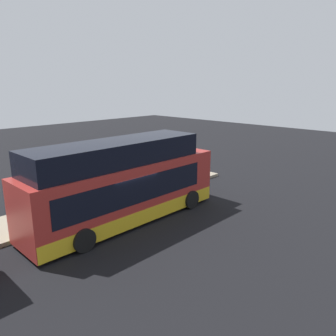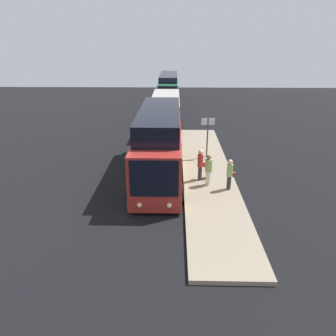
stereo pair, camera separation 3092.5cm
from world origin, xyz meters
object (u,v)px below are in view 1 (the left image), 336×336
object	(u,v)px
bus_lead	(123,186)
suitcase	(105,192)
passenger_boarding	(119,179)
sign_post	(37,181)
passenger_with_bags	(114,182)
passenger_waiting	(116,174)

from	to	relation	value
bus_lead	suitcase	xyz separation A→B (m)	(0.92, 2.90, -1.21)
passenger_boarding	sign_post	bearing A→B (deg)	-1.69
passenger_with_bags	sign_post	xyz separation A→B (m)	(-3.98, 0.73, 0.79)
suitcase	sign_post	size ratio (longest dim) A/B	0.35
passenger_waiting	sign_post	bearing A→B (deg)	157.45
passenger_boarding	suitcase	xyz separation A→B (m)	(-0.97, 0.09, -0.60)
passenger_waiting	sign_post	xyz separation A→B (m)	(-5.25, -0.76, 0.87)
passenger_waiting	sign_post	size ratio (longest dim) A/B	0.61
sign_post	suitcase	bearing A→B (deg)	-3.60
sign_post	passenger_waiting	bearing A→B (deg)	8.26
suitcase	sign_post	distance (m)	4.00
passenger_boarding	passenger_with_bags	size ratio (longest dim) A/B	0.98
suitcase	sign_post	bearing A→B (deg)	176.40
passenger_with_bags	sign_post	distance (m)	4.13
bus_lead	passenger_boarding	bearing A→B (deg)	56.01
bus_lead	passenger_waiting	world-z (taller)	bus_lead
passenger_waiting	sign_post	world-z (taller)	sign_post
bus_lead	suitcase	bearing A→B (deg)	72.38
passenger_waiting	suitcase	size ratio (longest dim) A/B	1.75
passenger_with_bags	sign_post	world-z (taller)	sign_post
passenger_waiting	passenger_boarding	bearing A→B (deg)	-147.60
bus_lead	passenger_boarding	distance (m)	3.44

